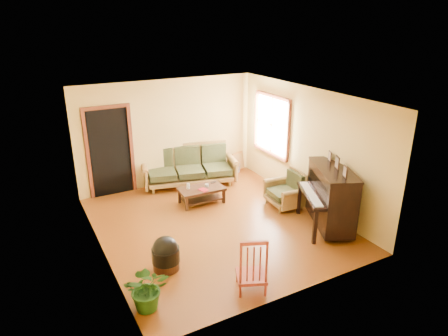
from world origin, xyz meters
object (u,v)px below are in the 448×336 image
armchair (285,189)px  ceramic_crock (237,168)px  coffee_table (202,195)px  piano (331,198)px  red_chair (252,263)px  potted_plant (148,288)px  sofa (190,166)px  footstool (166,257)px

armchair → ceramic_crock: armchair is taller
coffee_table → piano: 2.86m
red_chair → potted_plant: 1.57m
piano → potted_plant: bearing=-146.8°
armchair → red_chair: red_chair is taller
sofa → coffee_table: size_ratio=2.26×
footstool → red_chair: 1.51m
coffee_table → piano: (1.77, -2.20, 0.44)m
coffee_table → footstool: (-1.60, -2.00, 0.04)m
red_chair → ceramic_crock: size_ratio=3.99×
sofa → ceramic_crock: (1.46, 0.20, -0.37)m
red_chair → ceramic_crock: red_chair is taller
coffee_table → armchair: size_ratio=1.24×
piano → sofa: bearing=140.3°
coffee_table → ceramic_crock: size_ratio=4.22×
sofa → piano: 3.65m
coffee_table → red_chair: bearing=-101.5°
coffee_table → piano: size_ratio=0.71×
footstool → potted_plant: bearing=-125.4°
sofa → armchair: (1.36, -2.10, -0.08)m
footstool → red_chair: (0.97, -1.13, 0.26)m
sofa → coffee_table: (-0.19, -1.09, -0.31)m
coffee_table → red_chair: size_ratio=1.06×
piano → ceramic_crock: size_ratio=5.94×
sofa → armchair: bearing=-43.4°
potted_plant → sofa: bearing=58.7°
sofa → footstool: 3.58m
armchair → piano: bearing=-75.0°
piano → potted_plant: piano is taller
coffee_table → armchair: 1.87m
armchair → potted_plant: size_ratio=1.15×
red_chair → potted_plant: (-1.53, 0.33, -0.12)m
red_chair → sofa: bearing=102.3°
footstool → red_chair: bearing=-49.5°
coffee_table → footstool: size_ratio=2.17×
sofa → potted_plant: bearing=-107.5°
footstool → sofa: bearing=59.8°
potted_plant → ceramic_crock: bearing=46.8°
armchair → piano: piano is taller
coffee_table → red_chair: (-0.64, -3.13, 0.29)m
coffee_table → potted_plant: 3.54m
sofa → piano: bearing=-50.6°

